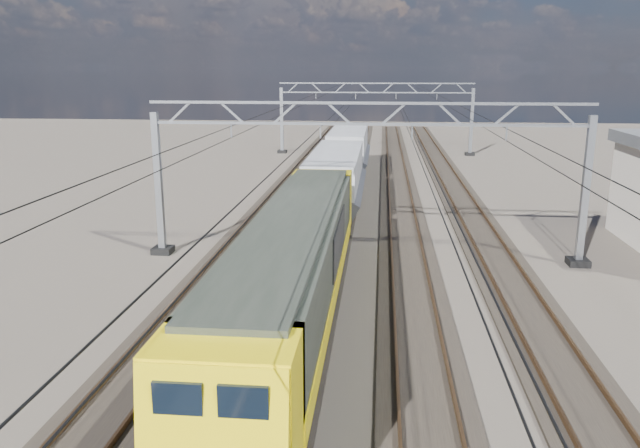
# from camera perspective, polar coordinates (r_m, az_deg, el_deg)

# --- Properties ---
(ground) EXTENTS (160.00, 160.00, 0.00)m
(ground) POSITION_cam_1_polar(r_m,az_deg,el_deg) (24.93, 3.74, -5.93)
(ground) COLOR #2C2621
(ground) RESTS_ON ground
(track_outer_west) EXTENTS (2.60, 140.00, 0.30)m
(track_outer_west) POSITION_cam_1_polar(r_m,az_deg,el_deg) (25.78, -9.77, -5.26)
(track_outer_west) COLOR black
(track_outer_west) RESTS_ON ground
(track_loco) EXTENTS (2.60, 140.00, 0.30)m
(track_loco) POSITION_cam_1_polar(r_m,az_deg,el_deg) (25.04, -0.86, -5.63)
(track_loco) COLOR black
(track_loco) RESTS_ON ground
(track_inner_east) EXTENTS (2.60, 140.00, 0.30)m
(track_inner_east) POSITION_cam_1_polar(r_m,az_deg,el_deg) (24.93, 8.36, -5.88)
(track_inner_east) COLOR black
(track_inner_east) RESTS_ON ground
(track_outer_east) EXTENTS (2.60, 140.00, 0.30)m
(track_outer_east) POSITION_cam_1_polar(r_m,az_deg,el_deg) (25.46, 17.44, -5.98)
(track_outer_east) COLOR black
(track_outer_east) RESTS_ON ground
(catenary_gantry_mid) EXTENTS (19.90, 0.90, 7.11)m
(catenary_gantry_mid) POSITION_cam_1_polar(r_m,az_deg,el_deg) (27.81, 4.16, 4.50)
(catenary_gantry_mid) COLOR gray
(catenary_gantry_mid) RESTS_ON ground
(catenary_gantry_far) EXTENTS (19.90, 0.90, 7.11)m
(catenary_gantry_far) POSITION_cam_1_polar(r_m,az_deg,el_deg) (63.59, 5.09, 9.87)
(catenary_gantry_far) COLOR gray
(catenary_gantry_far) RESTS_ON ground
(overhead_wires) EXTENTS (12.03, 140.00, 0.53)m
(overhead_wires) POSITION_cam_1_polar(r_m,az_deg,el_deg) (31.55, 4.42, 9.00)
(overhead_wires) COLOR black
(overhead_wires) RESTS_ON ground
(locomotive) EXTENTS (2.76, 21.10, 3.62)m
(locomotive) POSITION_cam_1_polar(r_m,az_deg,el_deg) (20.28, -2.26, -3.71)
(locomotive) COLOR black
(locomotive) RESTS_ON ground
(hopper_wagon_lead) EXTENTS (3.38, 13.00, 3.25)m
(hopper_wagon_lead) POSITION_cam_1_polar(r_m,az_deg,el_deg) (37.45, 1.45, 4.41)
(hopper_wagon_lead) COLOR black
(hopper_wagon_lead) RESTS_ON ground
(hopper_wagon_mid) EXTENTS (3.38, 13.00, 3.25)m
(hopper_wagon_mid) POSITION_cam_1_polar(r_m,az_deg,el_deg) (51.47, 2.63, 7.05)
(hopper_wagon_mid) COLOR black
(hopper_wagon_mid) RESTS_ON ground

